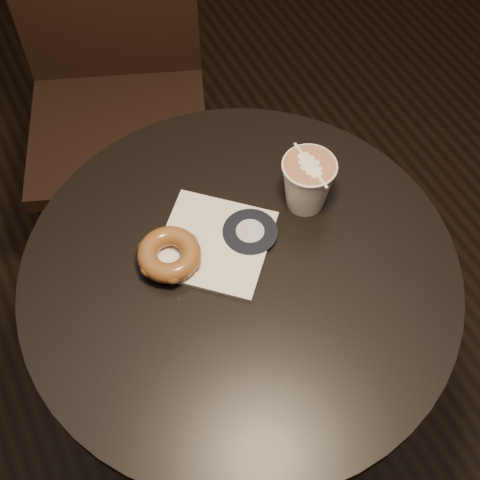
# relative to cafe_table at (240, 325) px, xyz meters

# --- Properties ---
(cafe_table) EXTENTS (0.70, 0.70, 0.75)m
(cafe_table) POSITION_rel_cafe_table_xyz_m (0.00, 0.00, 0.00)
(cafe_table) COLOR black
(cafe_table) RESTS_ON ground
(chair) EXTENTS (0.54, 0.54, 1.05)m
(chair) POSITION_rel_cafe_table_xyz_m (0.03, 0.71, 0.03)
(chair) COLOR black
(chair) RESTS_ON ground
(pastry_bag) EXTENTS (0.24, 0.24, 0.01)m
(pastry_bag) POSITION_rel_cafe_table_xyz_m (-0.02, 0.06, 0.20)
(pastry_bag) COLOR white
(pastry_bag) RESTS_ON cafe_table
(doughnut) EXTENTS (0.10, 0.10, 0.03)m
(doughnut) POSITION_rel_cafe_table_xyz_m (-0.09, 0.06, 0.22)
(doughnut) COLOR brown
(doughnut) RESTS_ON pastry_bag
(latte_cup) EXTENTS (0.09, 0.09, 0.10)m
(latte_cup) POSITION_rel_cafe_table_xyz_m (0.16, 0.07, 0.25)
(latte_cup) COLOR silver
(latte_cup) RESTS_ON cafe_table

